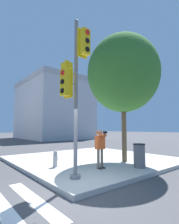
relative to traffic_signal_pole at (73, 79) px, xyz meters
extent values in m
plane|color=#424244|center=(-0.26, -0.69, -3.55)|extent=(160.00, 160.00, 0.00)
cube|color=#BCB7AD|center=(3.24, 2.81, -3.47)|extent=(8.00, 8.00, 0.16)
cube|color=silver|center=(-1.46, -0.37, -3.55)|extent=(0.37, 3.18, 0.01)
cube|color=silver|center=(-2.20, -0.37, -3.55)|extent=(0.37, 3.18, 0.01)
cylinder|color=slate|center=(0.12, 0.02, -3.33)|extent=(0.36, 0.36, 0.12)
cylinder|color=slate|center=(0.12, 0.02, -0.57)|extent=(0.13, 0.13, 5.40)
sphere|color=slate|center=(0.12, 0.02, 2.18)|extent=(0.14, 0.14, 0.14)
cylinder|color=slate|center=(0.06, 0.21, 0.23)|extent=(0.14, 0.28, 0.05)
cube|color=yellow|center=(-0.03, 0.45, 0.23)|extent=(0.36, 0.33, 0.90)
cube|color=yellow|center=(0.02, 0.33, 0.23)|extent=(0.40, 0.16, 1.02)
cylinder|color=red|center=(-0.07, 0.58, 0.53)|extent=(0.17, 0.08, 0.17)
cylinder|color=black|center=(-0.07, 0.58, 0.23)|extent=(0.17, 0.08, 0.17)
cylinder|color=black|center=(-0.07, 0.58, -0.07)|extent=(0.17, 0.08, 0.17)
cylinder|color=slate|center=(0.14, -0.19, 1.22)|extent=(0.07, 0.28, 0.05)
cube|color=yellow|center=(0.16, -0.44, 1.22)|extent=(0.32, 0.26, 0.90)
cube|color=yellow|center=(0.15, -0.31, 1.22)|extent=(0.42, 0.06, 1.02)
cylinder|color=red|center=(0.17, -0.58, 1.52)|extent=(0.17, 0.04, 0.17)
cylinder|color=black|center=(0.17, -0.58, 1.22)|extent=(0.17, 0.04, 0.17)
cylinder|color=black|center=(0.17, -0.58, 0.92)|extent=(0.17, 0.04, 0.17)
cylinder|color=slate|center=(-0.08, -0.01, -0.19)|extent=(0.28, 0.08, 0.05)
cube|color=yellow|center=(-0.33, -0.03, -0.19)|extent=(0.27, 0.32, 0.90)
cube|color=yellow|center=(-0.20, -0.02, -0.19)|extent=(0.07, 0.42, 1.02)
cylinder|color=red|center=(-0.47, -0.05, 0.11)|extent=(0.05, 0.17, 0.17)
cylinder|color=black|center=(-0.47, -0.05, -0.19)|extent=(0.05, 0.17, 0.17)
cylinder|color=black|center=(-0.47, -0.05, -0.49)|extent=(0.05, 0.17, 0.17)
cube|color=black|center=(1.66, 0.50, -3.36)|extent=(0.09, 0.24, 0.05)
cube|color=black|center=(1.86, 0.50, -3.36)|extent=(0.09, 0.24, 0.05)
cylinder|color=#6B6051|center=(1.66, 0.56, -2.99)|extent=(0.11, 0.11, 0.80)
cylinder|color=#6B6051|center=(1.86, 0.56, -2.99)|extent=(0.11, 0.11, 0.80)
cube|color=#E55623|center=(1.76, 0.56, -2.30)|extent=(0.40, 0.22, 0.57)
sphere|color=tan|center=(1.76, 0.56, -1.86)|extent=(0.20, 0.20, 0.20)
cube|color=black|center=(1.76, 0.25, -1.88)|extent=(0.12, 0.10, 0.09)
cylinder|color=black|center=(1.76, 0.18, -1.88)|extent=(0.06, 0.08, 0.06)
cylinder|color=#E55623|center=(1.63, 0.42, -1.95)|extent=(0.23, 0.35, 0.22)
cylinder|color=#E55623|center=(1.90, 0.42, -1.95)|extent=(0.23, 0.35, 0.22)
cylinder|color=brown|center=(3.84, 0.97, -1.74)|extent=(0.25, 0.25, 3.28)
ellipsoid|color=#38752D|center=(3.84, 0.97, 1.23)|extent=(3.81, 3.81, 4.19)
cylinder|color=#99999E|center=(0.44, 2.01, -3.10)|extent=(0.19, 0.19, 0.56)
sphere|color=#99999E|center=(0.44, 2.01, -2.77)|extent=(0.17, 0.17, 0.17)
cylinder|color=#99999E|center=(0.44, 1.89, -3.04)|extent=(0.09, 0.06, 0.09)
cylinder|color=#5B5B60|center=(3.18, -0.38, -2.90)|extent=(0.49, 0.49, 0.97)
cylinder|color=black|center=(3.18, -0.38, -2.40)|extent=(0.52, 0.52, 0.04)
cube|color=#BCBCC1|center=(12.09, 24.98, 1.47)|extent=(10.16, 13.82, 10.03)
cube|color=#A3A3A8|center=(12.09, 24.98, 6.88)|extent=(10.36, 14.02, 0.80)
camera|label=1|loc=(-3.31, -4.96, -1.72)|focal=28.00mm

